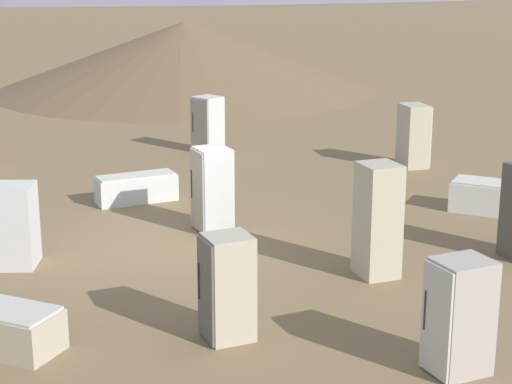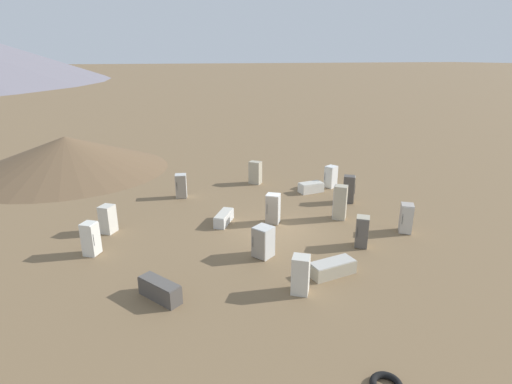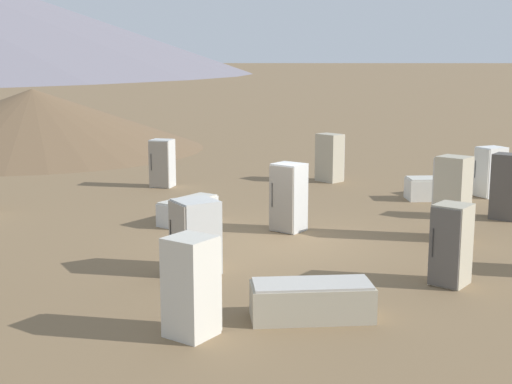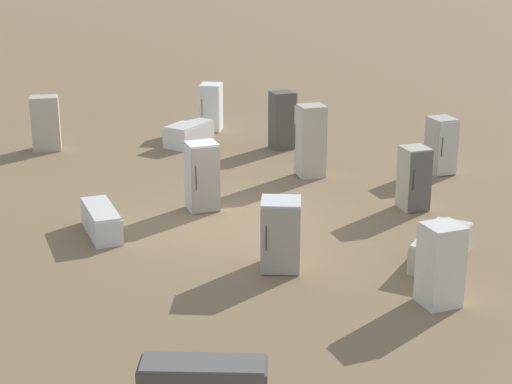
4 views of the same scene
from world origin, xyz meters
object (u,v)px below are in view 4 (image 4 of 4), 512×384
(discarded_fridge_5, at_px, (189,134))
(discarded_fridge_11, at_px, (441,146))
(discarded_fridge_8, at_px, (46,123))
(discarded_fridge_13, at_px, (101,221))
(discarded_fridge_2, at_px, (310,141))
(discarded_fridge_7, at_px, (283,120))
(discarded_fridge_3, at_px, (440,265))
(discarded_fridge_15, at_px, (202,176))
(discarded_fridge_14, at_px, (414,178))
(discarded_fridge_4, at_px, (441,248))
(discarded_fridge_9, at_px, (211,107))
(discarded_fridge_1, at_px, (281,235))

(discarded_fridge_5, xyz_separation_m, discarded_fridge_11, (-7.35, -1.68, 0.43))
(discarded_fridge_8, xyz_separation_m, discarded_fridge_13, (-6.21, 3.97, -0.49))
(discarded_fridge_2, height_order, discarded_fridge_7, discarded_fridge_2)
(discarded_fridge_3, xyz_separation_m, discarded_fridge_11, (3.26, -7.47, -0.01))
(discarded_fridge_8, xyz_separation_m, discarded_fridge_15, (-7.02, 1.44, 0.02))
(discarded_fridge_13, relative_size, discarded_fridge_14, 1.18)
(discarded_fridge_4, relative_size, discarded_fridge_7, 1.19)
(discarded_fridge_9, distance_m, discarded_fridge_15, 7.54)
(discarded_fridge_9, height_order, discarded_fridge_14, discarded_fridge_14)
(discarded_fridge_1, distance_m, discarded_fridge_5, 9.62)
(discarded_fridge_1, bearing_deg, discarded_fridge_9, -77.19)
(discarded_fridge_3, distance_m, discarded_fridge_13, 7.52)
(discarded_fridge_1, xyz_separation_m, discarded_fridge_7, (4.90, -7.43, 0.13))
(discarded_fridge_7, bearing_deg, discarded_fridge_14, 7.61)
(discarded_fridge_2, bearing_deg, discarded_fridge_4, -174.44)
(discarded_fridge_13, bearing_deg, discarded_fridge_1, -47.08)
(discarded_fridge_11, bearing_deg, discarded_fridge_2, -15.46)
(discarded_fridge_4, distance_m, discarded_fridge_7, 9.06)
(discarded_fridge_8, bearing_deg, discarded_fridge_1, -62.90)
(discarded_fridge_7, relative_size, discarded_fridge_14, 1.13)
(discarded_fridge_2, distance_m, discarded_fridge_9, 5.67)
(discarded_fridge_5, bearing_deg, discarded_fridge_9, -78.99)
(discarded_fridge_7, xyz_separation_m, discarded_fridge_15, (-1.47, 5.61, -0.03))
(discarded_fridge_4, height_order, discarded_fridge_15, discarded_fridge_15)
(discarded_fridge_15, bearing_deg, discarded_fridge_11, -174.48)
(discarded_fridge_13, bearing_deg, discarded_fridge_8, 90.90)
(discarded_fridge_2, xyz_separation_m, discarded_fridge_11, (-2.70, -2.27, -0.20))
(discarded_fridge_2, distance_m, discarded_fridge_14, 3.46)
(discarded_fridge_7, relative_size, discarded_fridge_8, 1.06)
(discarded_fridge_13, bearing_deg, discarded_fridge_2, 20.22)
(discarded_fridge_3, distance_m, discarded_fridge_14, 5.13)
(discarded_fridge_1, relative_size, discarded_fridge_4, 0.71)
(discarded_fridge_14, bearing_deg, discarded_fridge_4, 71.07)
(discarded_fridge_8, relative_size, discarded_fridge_11, 1.06)
(discarded_fridge_3, bearing_deg, discarded_fridge_14, 63.34)
(discarded_fridge_1, distance_m, discarded_fridge_15, 3.88)
(discarded_fridge_7, bearing_deg, discarded_fridge_1, -23.02)
(discarded_fridge_8, relative_size, discarded_fridge_9, 1.07)
(discarded_fridge_2, bearing_deg, discarded_fridge_3, 177.45)
(discarded_fridge_1, xyz_separation_m, discarded_fridge_2, (2.76, -5.54, 0.25))
(discarded_fridge_4, height_order, discarded_fridge_11, discarded_fridge_11)
(discarded_fridge_4, xyz_separation_m, discarded_fridge_8, (12.89, -1.11, 0.50))
(discarded_fridge_1, bearing_deg, discarded_fridge_7, -88.98)
(discarded_fridge_8, height_order, discarded_fridge_13, discarded_fridge_8)
(discarded_fridge_7, bearing_deg, discarded_fridge_3, -7.65)
(discarded_fridge_7, height_order, discarded_fridge_8, discarded_fridge_7)
(discarded_fridge_9, bearing_deg, discarded_fridge_8, 33.64)
(discarded_fridge_2, bearing_deg, discarded_fridge_5, 31.33)
(discarded_fridge_4, bearing_deg, discarded_fridge_15, -3.82)
(discarded_fridge_7, bearing_deg, discarded_fridge_15, -41.72)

